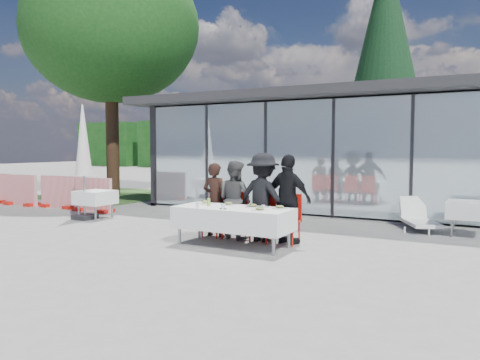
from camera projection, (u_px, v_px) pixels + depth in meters
The scene contains 28 objects.
ground at pixel (221, 243), 9.24m from camera, with size 90.00×90.00×0.00m, color gray.
pavilion at pixel (400, 140), 15.32m from camera, with size 14.80×8.80×3.44m.
treeline at pixel (390, 143), 34.63m from camera, with size 62.50×2.00×4.40m.
dining_table at pixel (233, 218), 8.91m from camera, with size 2.26×0.96×0.75m.
diner_a at pixel (215, 200), 9.91m from camera, with size 0.57×0.57×1.57m, color black.
diner_chair_a at pixel (216, 211), 9.97m from camera, with size 0.44×0.44×0.97m.
diner_b at pixel (235, 200), 9.68m from camera, with size 0.79×0.79×1.62m, color #464646.
diner_chair_b at pixel (236, 212), 9.74m from camera, with size 0.44×0.44×0.97m.
diner_c at pixel (263, 197), 9.37m from camera, with size 1.15×1.15×1.78m, color black.
diner_chair_c at pixel (264, 214), 9.43m from camera, with size 0.44×0.44×0.97m.
diner_d at pixel (288, 199), 9.11m from camera, with size 1.03×1.03×1.75m, color black.
diner_chair_d at pixel (289, 216), 9.17m from camera, with size 0.44×0.44×0.97m.
plate_a at pixel (206, 203), 9.43m from camera, with size 0.29×0.29×0.07m.
plate_b at pixel (228, 204), 9.20m from camera, with size 0.29×0.29×0.07m.
plate_c at pixel (253, 206), 8.89m from camera, with size 0.29×0.29×0.07m.
plate_d at pixel (280, 208), 8.67m from camera, with size 0.29×0.29×0.07m.
plate_extra at pixel (260, 209), 8.40m from camera, with size 0.29×0.29×0.07m.
juice_bottle at pixel (209, 202), 9.10m from camera, with size 0.06×0.06×0.15m, color #86A846.
drinking_glasses at pixel (227, 206), 8.64m from camera, with size 1.33×0.31×0.10m.
folded_eyeglasses at pixel (223, 209), 8.62m from camera, with size 0.14×0.03×0.01m, color black.
spare_table_left at pixel (95, 198), 12.42m from camera, with size 0.86×0.86×0.74m.
spare_table_right at pixel (468, 210), 9.96m from camera, with size 0.86×0.86×0.74m.
market_umbrella at pixel (83, 147), 12.18m from camera, with size 0.50×0.50×3.00m.
construction_barriers at pixel (23, 192), 15.30m from camera, with size 7.80×0.60×1.00m.
lounger at pixel (418, 218), 10.83m from camera, with size 1.11×1.46×0.72m.
deciduous_tree at pixel (110, 29), 18.08m from camera, with size 7.04×6.40×9.38m.
conifer_tree at pixel (385, 52), 20.01m from camera, with size 4.00×4.00×10.50m.
grass_patch at pixel (114, 195), 18.53m from camera, with size 5.00×5.00×0.02m, color #385926.
Camera 1 is at (4.66, -7.87, 1.89)m, focal length 35.00 mm.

